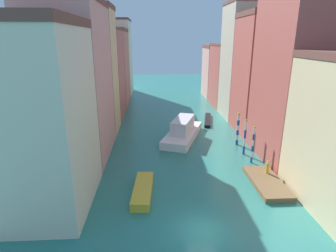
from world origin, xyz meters
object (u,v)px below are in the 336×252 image
object	(u,v)px
mooring_pole_2	(238,129)
waterfront_dock	(267,182)
mooring_pole_1	(245,137)
vaporetto_white	(183,131)
person_on_dock	(268,167)
gondola_black	(208,120)
mooring_pole_0	(253,144)
motorboat_0	(143,190)

from	to	relation	value
mooring_pole_2	waterfront_dock	bearing A→B (deg)	-91.18
mooring_pole_1	vaporetto_white	bearing A→B (deg)	138.17
mooring_pole_1	waterfront_dock	bearing A→B (deg)	-90.84
person_on_dock	mooring_pole_2	size ratio (longest dim) A/B	0.31
mooring_pole_2	vaporetto_white	xyz separation A→B (m)	(-7.55, 3.14, -1.27)
person_on_dock	gondola_black	size ratio (longest dim) A/B	0.18
waterfront_dock	vaporetto_white	world-z (taller)	vaporetto_white
mooring_pole_0	motorboat_0	distance (m)	14.85
waterfront_dock	mooring_pole_1	size ratio (longest dim) A/B	1.43
motorboat_0	person_on_dock	bearing A→B (deg)	11.28
mooring_pole_0	motorboat_0	size ratio (longest dim) A/B	0.74
mooring_pole_0	mooring_pole_2	size ratio (longest dim) A/B	0.99
gondola_black	motorboat_0	size ratio (longest dim) A/B	1.33
waterfront_dock	mooring_pole_2	xyz separation A→B (m)	(0.24, 11.54, 2.18)
mooring_pole_1	vaporetto_white	size ratio (longest dim) A/B	0.40
person_on_dock	vaporetto_white	distance (m)	15.32
gondola_black	vaporetto_white	bearing A→B (deg)	-122.47
mooring_pole_1	gondola_black	distance (m)	15.76
waterfront_dock	motorboat_0	world-z (taller)	motorboat_0
mooring_pole_1	mooring_pole_2	bearing A→B (deg)	88.04
waterfront_dock	mooring_pole_2	bearing A→B (deg)	88.82
waterfront_dock	mooring_pole_1	bearing A→B (deg)	89.16
mooring_pole_0	waterfront_dock	bearing A→B (deg)	-92.63
mooring_pole_0	motorboat_0	xyz separation A→B (m)	(-13.18, -6.55, -1.98)
mooring_pole_1	vaporetto_white	world-z (taller)	mooring_pole_1
mooring_pole_0	mooring_pole_1	size ratio (longest dim) A/B	0.98
person_on_dock	vaporetto_white	xyz separation A→B (m)	(-7.99, 13.07, -0.04)
mooring_pole_2	gondola_black	xyz separation A→B (m)	(-1.92, 12.00, -2.20)
mooring_pole_0	mooring_pole_1	distance (m)	2.59
mooring_pole_2	gondola_black	bearing A→B (deg)	99.07
waterfront_dock	mooring_pole_0	xyz separation A→B (m)	(0.25, 5.45, 2.14)
vaporetto_white	motorboat_0	size ratio (longest dim) A/B	1.90
person_on_dock	gondola_black	bearing A→B (deg)	96.14
mooring_pole_2	motorboat_0	xyz separation A→B (m)	(-13.17, -12.64, -2.02)
mooring_pole_0	vaporetto_white	distance (m)	12.00
waterfront_dock	mooring_pole_1	world-z (taller)	mooring_pole_1
mooring_pole_2	motorboat_0	world-z (taller)	mooring_pole_2
mooring_pole_0	mooring_pole_1	world-z (taller)	mooring_pole_1
vaporetto_white	motorboat_0	xyz separation A→B (m)	(-5.62, -15.79, -0.75)
mooring_pole_0	gondola_black	world-z (taller)	mooring_pole_0
person_on_dock	mooring_pole_0	world-z (taller)	mooring_pole_0
person_on_dock	mooring_pole_1	bearing A→B (deg)	94.99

